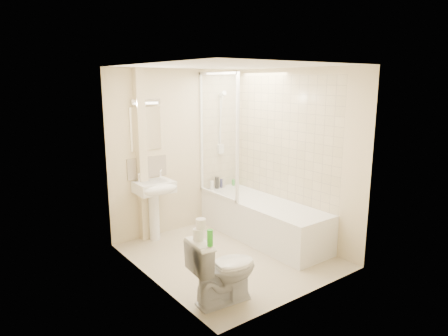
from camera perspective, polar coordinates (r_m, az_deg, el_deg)
floor at (r=5.32m, az=0.81°, el=-12.40°), size 2.50×2.50×0.00m
wall_back at (r=5.96m, az=-6.54°, el=2.34°), size 2.20×0.02×2.40m
wall_left at (r=4.37m, az=-10.64°, el=-1.45°), size 0.02×2.50×2.40m
wall_right at (r=5.67m, az=9.68°, el=1.73°), size 0.02×2.50×2.40m
ceiling at (r=4.83m, az=0.90°, el=14.41°), size 2.20×2.50×0.02m
tile_back at (r=6.32m, az=-0.64°, el=5.06°), size 0.70×0.01×1.75m
tile_right at (r=5.76m, az=8.24°, el=4.22°), size 0.01×2.10×1.75m
pipe_boxing at (r=5.62m, az=-11.68°, el=1.57°), size 0.12×0.12×2.40m
splashback at (r=5.74m, az=-10.92°, el=0.09°), size 0.60×0.02×0.30m
mirror at (r=5.65m, az=-11.14°, el=5.54°), size 0.46×0.01×0.60m
strip_light at (r=5.60m, az=-11.19°, el=9.28°), size 0.42×0.07×0.07m
bathtub at (r=5.80m, az=5.51°, el=-7.23°), size 0.70×2.10×0.55m
shower_screen at (r=5.76m, az=-0.86°, el=4.60°), size 0.04×0.92×1.80m
shower_fixture at (r=6.27m, az=-0.42°, el=6.11°), size 0.10×0.16×0.99m
pedestal_sink at (r=5.62m, az=-9.76°, el=-3.68°), size 0.51×0.47×0.98m
bottle_white_a at (r=6.29m, az=-1.76°, el=-2.47°), size 0.06×0.06×0.14m
bottle_black_b at (r=6.34m, az=-1.01°, el=-2.11°), size 0.06×0.06×0.19m
bottle_blue at (r=6.40m, az=-0.39°, el=-2.20°), size 0.05×0.05×0.14m
bottle_cream at (r=6.42m, az=-0.12°, el=-2.09°), size 0.06×0.06×0.15m
bottle_green at (r=6.55m, az=1.36°, el=-2.06°), size 0.06×0.06×0.10m
toilet at (r=4.18m, az=-0.07°, el=-14.23°), size 0.55×0.79×0.72m
toilet_roll_lower at (r=3.92m, az=-3.68°, el=-9.43°), size 0.11×0.11×0.11m
toilet_roll_upper at (r=3.90m, az=-3.32°, el=-7.94°), size 0.10×0.10×0.10m
green_bottle at (r=3.77m, az=-2.01°, el=-9.94°), size 0.06×0.06×0.16m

